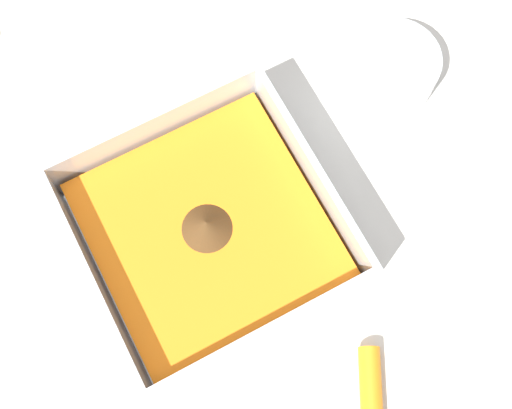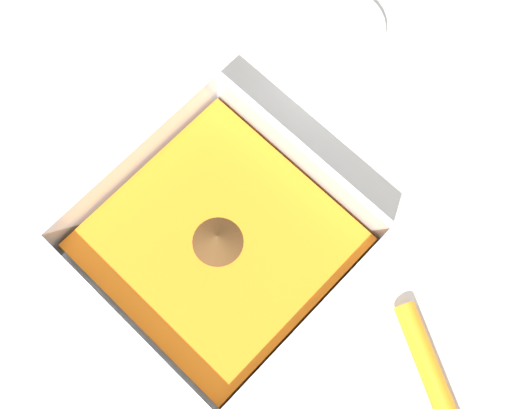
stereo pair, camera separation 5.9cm
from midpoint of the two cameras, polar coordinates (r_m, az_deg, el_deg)
ground_plane at (r=0.63m, az=-5.26°, el=0.30°), size 4.00×4.00×0.00m
square_dish at (r=0.60m, az=-5.80°, el=-3.86°), size 0.20×0.20×0.07m
spice_bowl at (r=0.68m, az=4.00°, el=12.70°), size 0.08×0.08×0.04m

